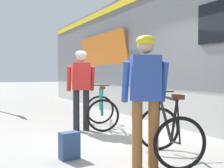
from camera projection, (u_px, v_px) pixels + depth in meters
name	position (u px, v px, depth m)	size (l,w,h in m)	color
ground_plane	(120.00, 138.00, 5.72)	(80.00, 80.00, 0.00)	gray
train_car	(197.00, 49.00, 8.19)	(3.19, 17.85, 3.88)	slate
cyclist_near_in_blue	(145.00, 89.00, 3.84)	(0.66, 0.45, 1.76)	#935B2D
cyclist_far_in_red	(81.00, 83.00, 6.39)	(0.65, 0.39, 1.76)	#232328
bicycle_near_black	(168.00, 132.00, 4.24)	(1.03, 1.25, 0.99)	black
bicycle_far_teal	(101.00, 110.00, 6.77)	(1.04, 1.25, 0.99)	black
backpack_on_platform	(69.00, 146.00, 4.27)	(0.28, 0.18, 0.40)	navy
water_bottle_near_the_bikes	(111.00, 124.00, 6.69)	(0.07, 0.07, 0.21)	silver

